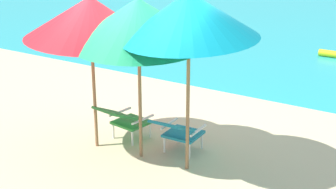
# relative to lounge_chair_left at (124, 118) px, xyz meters

# --- Properties ---
(ground_plane) EXTENTS (40.00, 40.00, 0.00)m
(ground_plane) POSITION_rel_lounge_chair_left_xyz_m (0.51, 4.16, -0.40)
(ground_plane) COLOR beige
(lounge_chair_left) EXTENTS (0.65, 0.94, 0.68)m
(lounge_chair_left) POSITION_rel_lounge_chair_left_xyz_m (0.00, 0.00, 0.00)
(lounge_chair_left) COLOR #338E3D
(lounge_chair_left) RESTS_ON ground_plane
(lounge_chair_right) EXTENTS (0.56, 0.89, 0.68)m
(lounge_chair_right) POSITION_rel_lounge_chair_left_xyz_m (0.99, 0.05, 0.00)
(lounge_chair_right) COLOR teal
(lounge_chair_right) RESTS_ON ground_plane
(beach_umbrella_left) EXTENTS (2.45, 2.43, 2.44)m
(beach_umbrella_left) POSITION_rel_lounge_chair_left_xyz_m (-0.27, -0.37, 1.66)
(beach_umbrella_left) COLOR olive
(beach_umbrella_left) RESTS_ON ground_plane
(beach_umbrella_center) EXTENTS (2.70, 2.72, 2.49)m
(beach_umbrella_center) POSITION_rel_lounge_chair_left_xyz_m (0.55, -0.30, 1.69)
(beach_umbrella_center) COLOR olive
(beach_umbrella_center) RESTS_ON ground_plane
(beach_umbrella_right) EXTENTS (2.60, 2.61, 2.62)m
(beach_umbrella_right) POSITION_rel_lounge_chair_left_xyz_m (1.34, -0.26, 1.84)
(beach_umbrella_right) COLOR olive
(beach_umbrella_right) RESTS_ON ground_plane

